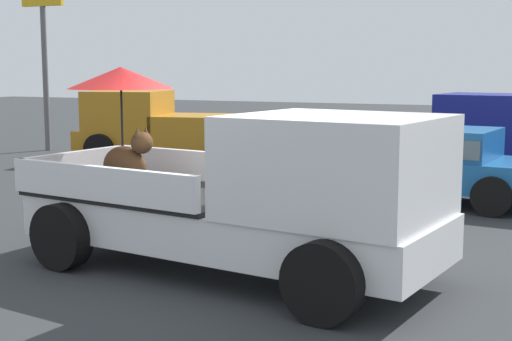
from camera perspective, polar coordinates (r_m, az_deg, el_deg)
The scene contains 5 objects.
ground_plane at distance 8.73m, azimuth -2.12°, elevation -7.89°, with size 80.00×80.00×0.00m, color #2D3033.
pickup_truck_main at distance 8.31m, azimuth 0.04°, elevation -1.72°, with size 5.27×2.84×2.40m.
pickup_truck_far at distance 18.91m, azimuth -7.12°, elevation 3.37°, with size 5.06×2.90×1.80m.
parked_sedan_far at distance 13.51m, azimuth 13.45°, elevation 0.79°, with size 4.48×2.36×1.33m.
motel_sign at distance 22.07m, azimuth -16.26°, elevation 10.71°, with size 1.40×0.16×5.03m.
Camera 1 is at (3.73, -7.52, 2.40)m, focal length 51.26 mm.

